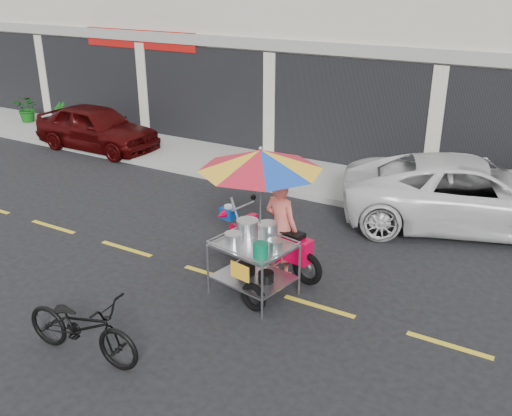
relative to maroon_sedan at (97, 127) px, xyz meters
The scene contains 9 objects.
ground 10.34m from the maroon_sedan, 26.40° to the right, with size 90.00×90.00×0.00m, color black.
sidewalk 9.30m from the maroon_sedan, ahead, with size 45.00×3.00×0.15m, color gray.
centerline 10.34m from the maroon_sedan, 26.40° to the right, with size 42.00×0.10×0.01m, color gold.
maroon_sedan is the anchor object (origin of this frame).
white_pickup 10.58m from the maroon_sedan, ahead, with size 2.36×5.12×1.42m, color silver.
plant_tall 4.14m from the maroon_sedan, 168.03° to the left, with size 0.82×0.71×0.91m, color #105012.
plant_short 2.47m from the maroon_sedan, 162.76° to the left, with size 0.49×0.49×0.87m, color #105012.
near_bicycle 10.14m from the maroon_sedan, 46.36° to the right, with size 0.64×1.84×0.96m, color black.
food_vendor_rig 9.35m from the maroon_sedan, 28.41° to the right, with size 2.47×2.28×2.49m.
Camera 1 is at (3.02, -7.12, 4.85)m, focal length 40.00 mm.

